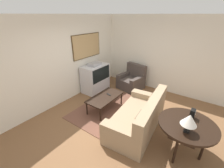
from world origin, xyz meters
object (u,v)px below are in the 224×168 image
armchair (132,81)px  console_table (187,126)px  couch (139,118)px  mantel_clock (193,114)px  table_lamp (189,120)px  tv (95,78)px  coffee_table (105,98)px

armchair → console_table: bearing=-30.7°
couch → mantel_clock: (0.11, -1.11, 0.53)m
table_lamp → mantel_clock: table_lamp is taller
tv → coffee_table: 1.35m
mantel_clock → couch: bearing=95.7°
armchair → mantel_clock: (-1.83, -2.40, 0.54)m
table_lamp → couch: bearing=71.0°
couch → table_lamp: size_ratio=5.45×
console_table → mantel_clock: bearing=-5.2°
tv → armchair: size_ratio=1.13×
table_lamp → tv: bearing=68.5°
console_table → table_lamp: table_lamp is taller
armchair → couch: bearing=-46.1°
console_table → armchair: bearing=48.8°
coffee_table → table_lamp: bearing=-103.0°
console_table → table_lamp: 0.41m
console_table → mantel_clock: 0.30m
mantel_clock → coffee_table: bearing=89.0°
coffee_table → console_table: bearing=-97.1°
tv → mantel_clock: size_ratio=5.55×
coffee_table → console_table: console_table is taller
armchair → console_table: size_ratio=0.87×
mantel_clock → console_table: bearing=174.8°
couch → coffee_table: (0.15, 1.21, 0.10)m
couch → console_table: 1.16m
coffee_table → table_lamp: (-0.54, -2.32, 0.60)m
coffee_table → armchair: bearing=2.4°
tv → console_table: (-1.09, -3.38, 0.16)m
table_lamp → coffee_table: bearing=77.0°
tv → coffee_table: (-0.80, -1.08, -0.11)m
table_lamp → mantel_clock: size_ratio=1.88×
tv → table_lamp: bearing=-111.5°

